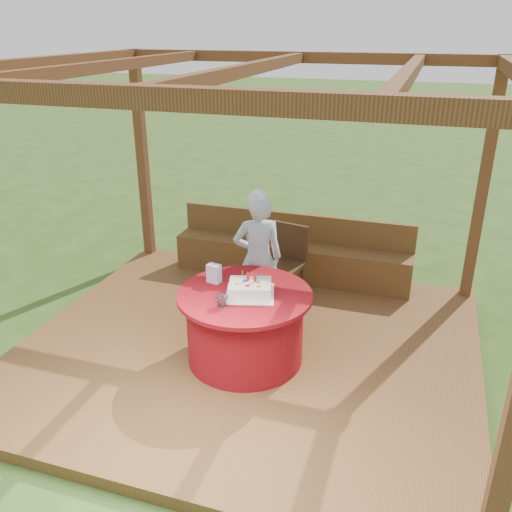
# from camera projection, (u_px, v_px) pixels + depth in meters

# --- Properties ---
(ground) EXTENTS (60.00, 60.00, 0.00)m
(ground) POSITION_uv_depth(u_px,v_px,m) (248.00, 354.00, 5.57)
(ground) COLOR #2B4B19
(ground) RESTS_ON ground
(deck) EXTENTS (4.50, 4.00, 0.12)m
(deck) POSITION_uv_depth(u_px,v_px,m) (248.00, 349.00, 5.54)
(deck) COLOR brown
(deck) RESTS_ON ground
(pergola) EXTENTS (4.50, 4.00, 2.72)m
(pergola) POSITION_uv_depth(u_px,v_px,m) (247.00, 116.00, 4.62)
(pergola) COLOR brown
(pergola) RESTS_ON deck
(bench) EXTENTS (3.00, 0.42, 0.80)m
(bench) POSITION_uv_depth(u_px,v_px,m) (292.00, 257.00, 6.91)
(bench) COLOR brown
(bench) RESTS_ON deck
(table) EXTENTS (1.26, 1.26, 0.71)m
(table) POSITION_uv_depth(u_px,v_px,m) (245.00, 326.00, 5.15)
(table) COLOR maroon
(table) RESTS_ON deck
(chair) EXTENTS (0.54, 0.54, 0.90)m
(chair) POSITION_uv_depth(u_px,v_px,m) (285.00, 259.00, 6.25)
(chair) COLOR #362211
(chair) RESTS_ON deck
(elderly_woman) EXTENTS (0.62, 0.53, 1.48)m
(elderly_woman) POSITION_uv_depth(u_px,v_px,m) (258.00, 257.00, 5.72)
(elderly_woman) COLOR #95B5DD
(elderly_woman) RESTS_ON deck
(birthday_cake) EXTENTS (0.54, 0.54, 0.19)m
(birthday_cake) POSITION_uv_depth(u_px,v_px,m) (250.00, 288.00, 4.97)
(birthday_cake) COLOR white
(birthday_cake) RESTS_ON table
(gift_bag) EXTENTS (0.14, 0.11, 0.18)m
(gift_bag) POSITION_uv_depth(u_px,v_px,m) (214.00, 273.00, 5.19)
(gift_bag) COLOR #EF9BDB
(gift_bag) RESTS_ON table
(drinking_glass) EXTENTS (0.15, 0.15, 0.11)m
(drinking_glass) POSITION_uv_depth(u_px,v_px,m) (222.00, 301.00, 4.76)
(drinking_glass) COLOR white
(drinking_glass) RESTS_ON table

